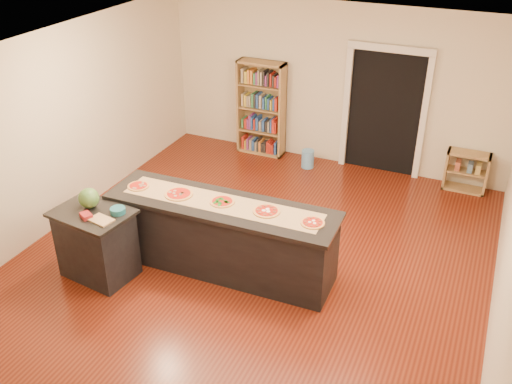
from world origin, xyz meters
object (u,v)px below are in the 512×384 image
at_px(watermelon, 89,198).
at_px(side_counter, 97,243).
at_px(low_shelf, 466,171).
at_px(bookshelf, 261,109).
at_px(waste_bin, 308,159).
at_px(kitchen_island, 222,237).

bearing_deg(watermelon, side_counter, -44.05).
bearing_deg(watermelon, low_shelf, 45.40).
relative_size(bookshelf, low_shelf, 2.57).
distance_m(side_counter, low_shelf, 5.88).
relative_size(low_shelf, watermelon, 2.63).
relative_size(side_counter, waste_bin, 2.96).
xyz_separation_m(low_shelf, watermelon, (-4.13, -4.19, 0.73)).
distance_m(kitchen_island, side_counter, 1.58).
bearing_deg(low_shelf, kitchen_island, -126.91).
xyz_separation_m(bookshelf, watermelon, (-0.50, -4.18, 0.20)).
relative_size(side_counter, low_shelf, 1.41).
bearing_deg(bookshelf, kitchen_island, -74.35).
distance_m(side_counter, watermelon, 0.60).
bearing_deg(waste_bin, side_counter, -109.44).
height_order(kitchen_island, bookshelf, bookshelf).
relative_size(kitchen_island, side_counter, 3.14).
xyz_separation_m(side_counter, watermelon, (-0.09, 0.09, 0.59)).
height_order(kitchen_island, low_shelf, kitchen_island).
relative_size(kitchen_island, watermelon, 11.67).
bearing_deg(side_counter, waste_bin, 77.68).
height_order(low_shelf, watermelon, watermelon).
height_order(side_counter, waste_bin, side_counter).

